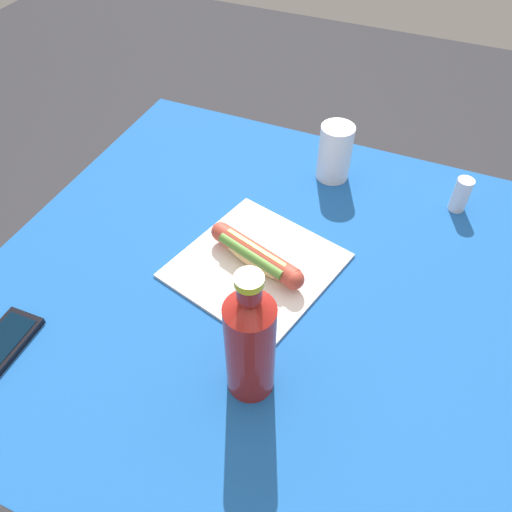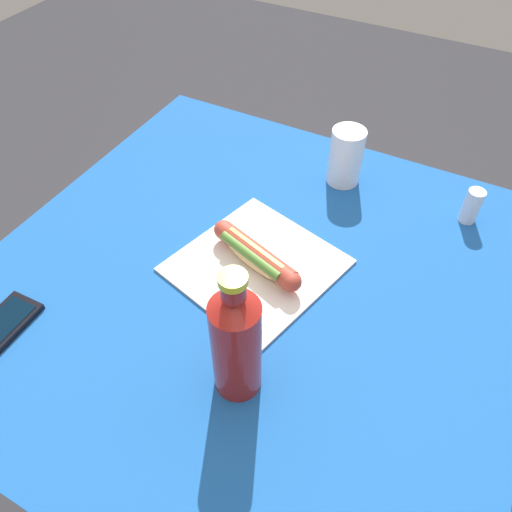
% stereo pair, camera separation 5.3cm
% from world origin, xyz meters
% --- Properties ---
extents(ground_plane, '(6.00, 6.00, 0.00)m').
position_xyz_m(ground_plane, '(0.00, 0.00, 0.00)').
color(ground_plane, '#2D2D33').
rests_on(ground_plane, ground).
extents(dining_table, '(1.01, 1.02, 0.73)m').
position_xyz_m(dining_table, '(0.00, 0.00, 0.60)').
color(dining_table, brown).
rests_on(dining_table, ground).
extents(paper_wrapper, '(0.34, 0.35, 0.01)m').
position_xyz_m(paper_wrapper, '(0.01, -0.03, 0.73)').
color(paper_wrapper, silver).
rests_on(paper_wrapper, dining_table).
extents(hot_dog, '(0.22, 0.10, 0.05)m').
position_xyz_m(hot_dog, '(0.01, -0.03, 0.76)').
color(hot_dog, '#E5BC75').
rests_on(hot_dog, paper_wrapper).
extents(cell_phone, '(0.07, 0.13, 0.01)m').
position_xyz_m(cell_phone, '(0.34, 0.31, 0.74)').
color(cell_phone, black).
rests_on(cell_phone, dining_table).
extents(soda_bottle, '(0.08, 0.08, 0.26)m').
position_xyz_m(soda_bottle, '(-0.08, 0.20, 0.85)').
color(soda_bottle, maroon).
rests_on(soda_bottle, dining_table).
extents(drinking_cup, '(0.08, 0.08, 0.13)m').
position_xyz_m(drinking_cup, '(-0.04, -0.36, 0.80)').
color(drinking_cup, white).
rests_on(drinking_cup, dining_table).
extents(salt_shaker, '(0.04, 0.04, 0.08)m').
position_xyz_m(salt_shaker, '(-0.33, -0.36, 0.77)').
color(salt_shaker, silver).
rests_on(salt_shaker, dining_table).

